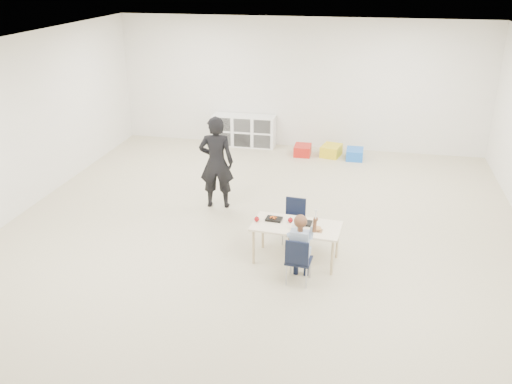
% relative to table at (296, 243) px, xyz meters
% --- Properties ---
extents(room, '(9.00, 9.02, 2.80)m').
position_rel_table_xyz_m(room, '(-0.65, 0.58, 1.12)').
color(room, beige).
rests_on(room, ground).
extents(table, '(1.24, 0.69, 0.55)m').
position_rel_table_xyz_m(table, '(0.00, 0.00, 0.00)').
color(table, '#F7E4C6').
rests_on(table, ground).
extents(chair_near, '(0.34, 0.32, 0.66)m').
position_rel_table_xyz_m(chair_near, '(0.11, -0.53, 0.05)').
color(chair_near, black).
rests_on(chair_near, ground).
extents(chair_far, '(0.34, 0.32, 0.66)m').
position_rel_table_xyz_m(chair_far, '(-0.11, 0.53, 0.05)').
color(chair_far, black).
rests_on(chair_far, ground).
extents(child, '(0.47, 0.47, 1.04)m').
position_rel_table_xyz_m(child, '(0.11, -0.53, 0.24)').
color(child, '#9CB2D3').
rests_on(child, chair_near).
extents(lunch_tray_near, '(0.23, 0.18, 0.03)m').
position_rel_table_xyz_m(lunch_tray_near, '(0.09, 0.06, 0.28)').
color(lunch_tray_near, black).
rests_on(lunch_tray_near, table).
extents(lunch_tray_far, '(0.23, 0.18, 0.03)m').
position_rel_table_xyz_m(lunch_tray_far, '(-0.32, 0.10, 0.28)').
color(lunch_tray_far, black).
rests_on(lunch_tray_far, table).
extents(milk_carton, '(0.08, 0.08, 0.10)m').
position_rel_table_xyz_m(milk_carton, '(-0.01, -0.14, 0.32)').
color(milk_carton, white).
rests_on(milk_carton, table).
extents(bread_roll, '(0.09, 0.09, 0.07)m').
position_rel_table_xyz_m(bread_roll, '(0.30, -0.11, 0.30)').
color(bread_roll, tan).
rests_on(bread_roll, table).
extents(apple_near, '(0.07, 0.07, 0.07)m').
position_rel_table_xyz_m(apple_near, '(-0.09, 0.07, 0.31)').
color(apple_near, maroon).
rests_on(apple_near, table).
extents(apple_far, '(0.07, 0.07, 0.07)m').
position_rel_table_xyz_m(apple_far, '(-0.55, 0.00, 0.31)').
color(apple_far, maroon).
rests_on(apple_far, table).
extents(cubby_shelf, '(1.40, 0.40, 0.70)m').
position_rel_table_xyz_m(cubby_shelf, '(-1.85, 4.86, 0.07)').
color(cubby_shelf, white).
rests_on(cubby_shelf, ground).
extents(adult, '(0.62, 0.45, 1.57)m').
position_rel_table_xyz_m(adult, '(-1.55, 1.55, 0.51)').
color(adult, black).
rests_on(adult, ground).
extents(bin_red, '(0.35, 0.45, 0.22)m').
position_rel_table_xyz_m(bin_red, '(-0.47, 4.47, -0.17)').
color(bin_red, red).
rests_on(bin_red, ground).
extents(bin_yellow, '(0.47, 0.55, 0.23)m').
position_rel_table_xyz_m(bin_yellow, '(0.14, 4.54, -0.16)').
color(bin_yellow, yellow).
rests_on(bin_yellow, ground).
extents(bin_blue, '(0.34, 0.44, 0.22)m').
position_rel_table_xyz_m(bin_blue, '(0.63, 4.44, -0.17)').
color(bin_blue, blue).
rests_on(bin_blue, ground).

